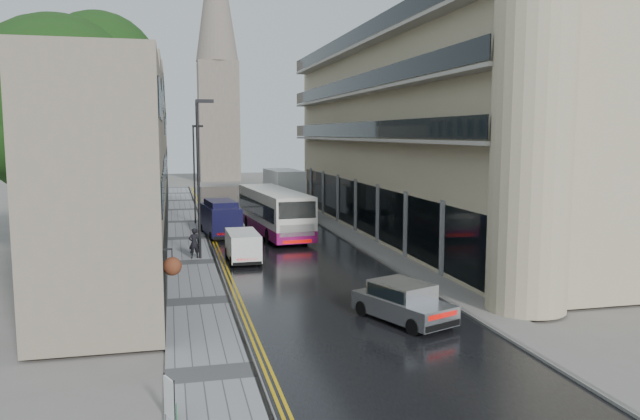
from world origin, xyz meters
name	(u,v)px	position (x,y,z in m)	size (l,w,h in m)	color
ground	(429,393)	(0.00, 0.00, 0.00)	(200.00, 200.00, 0.00)	slate
road	(272,236)	(0.00, 27.50, 0.01)	(9.00, 85.00, 0.02)	black
left_sidewalk	(188,239)	(-5.85, 27.50, 0.06)	(2.70, 85.00, 0.12)	gray
right_sidewalk	(346,233)	(5.40, 27.50, 0.06)	(1.80, 85.00, 0.12)	slate
old_shop_row	(132,151)	(-9.45, 30.00, 6.00)	(4.50, 56.00, 12.00)	gray
modern_block	(419,137)	(10.30, 26.00, 7.00)	(8.00, 40.00, 14.00)	tan
church_spire	(217,49)	(0.50, 82.00, 20.00)	(6.40, 6.40, 40.00)	gray
tree_near	(60,139)	(-12.50, 20.00, 6.95)	(10.56, 10.56, 13.89)	black
tree_far	(95,147)	(-12.20, 33.00, 6.23)	(9.24, 9.24, 12.46)	black
cream_bus	(268,219)	(-0.71, 24.73, 1.63)	(2.68, 11.81, 3.22)	white
white_lorry	(274,196)	(1.40, 35.21, 2.10)	(2.38, 7.94, 4.17)	white
silver_hatchback	(414,314)	(1.47, 4.77, 0.80)	(1.82, 4.16, 1.56)	#B9B9BE
white_van	(232,251)	(-3.76, 17.88, 0.89)	(1.65, 3.85, 1.74)	white
navy_van	(211,221)	(-4.30, 26.46, 1.35)	(2.09, 5.22, 2.66)	black
pedestrian	(194,243)	(-5.67, 20.33, 0.98)	(0.63, 0.41, 1.73)	black
lamp_post_near	(198,180)	(-5.35, 20.27, 4.59)	(1.01, 0.22, 8.95)	black
lamp_post_far	(194,175)	(-5.06, 34.50, 3.98)	(0.87, 0.19, 7.72)	black
estate_sign	(170,398)	(-7.05, -0.16, 0.63)	(0.08, 0.62, 1.03)	white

